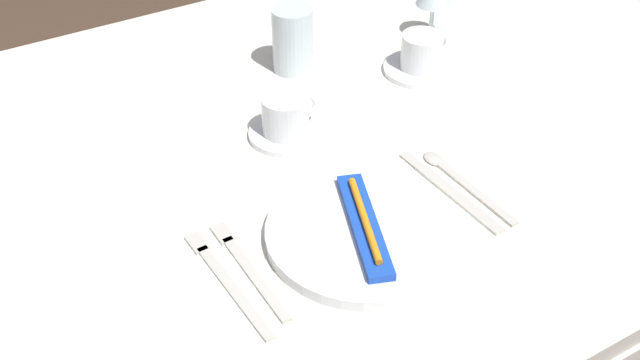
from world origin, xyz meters
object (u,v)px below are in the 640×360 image
object	(u,v)px
toothbrush_package	(364,224)
fork_inner	(225,278)
dinner_knife	(451,193)
coffee_cup_right	(422,51)
dinner_plate	(364,233)
drink_tumbler	(293,39)
spoon_soup	(457,178)
coffee_cup_left	(286,114)
fork_outer	(246,265)

from	to	relation	value
toothbrush_package	fork_inner	world-z (taller)	toothbrush_package
dinner_knife	coffee_cup_right	xyz separation A→B (m)	(0.17, 0.31, 0.04)
dinner_plate	drink_tumbler	bearing A→B (deg)	73.01
spoon_soup	coffee_cup_left	xyz separation A→B (m)	(-0.17, 0.23, 0.04)
coffee_cup_left	coffee_cup_right	xyz separation A→B (m)	(0.31, 0.05, -0.00)
dinner_plate	spoon_soup	world-z (taller)	dinner_plate
dinner_knife	coffee_cup_right	bearing A→B (deg)	61.12
dinner_plate	drink_tumbler	xyz separation A→B (m)	(0.14, 0.45, 0.05)
fork_outer	dinner_knife	distance (m)	0.33
fork_inner	spoon_soup	size ratio (longest dim) A/B	1.09
toothbrush_package	spoon_soup	bearing A→B (deg)	11.00
fork_inner	dinner_knife	size ratio (longest dim) A/B	1.01
fork_inner	coffee_cup_left	xyz separation A→B (m)	(0.23, 0.24, 0.04)
spoon_soup	fork_inner	bearing A→B (deg)	-178.22
toothbrush_package	drink_tumbler	bearing A→B (deg)	73.01
dinner_plate	spoon_soup	distance (m)	0.20
spoon_soup	coffee_cup_left	distance (m)	0.29
toothbrush_package	fork_inner	bearing A→B (deg)	172.81
dinner_plate	coffee_cup_left	world-z (taller)	coffee_cup_left
dinner_plate	coffee_cup_left	size ratio (longest dim) A/B	2.79
coffee_cup_left	coffee_cup_right	world-z (taller)	same
dinner_knife	spoon_soup	size ratio (longest dim) A/B	1.09
toothbrush_package	spoon_soup	distance (m)	0.20
dinner_knife	drink_tumbler	size ratio (longest dim) A/B	1.83
fork_outer	drink_tumbler	world-z (taller)	drink_tumbler
fork_outer	dinner_plate	bearing A→B (deg)	-11.03
dinner_plate	spoon_soup	xyz separation A→B (m)	(0.19, 0.04, -0.01)
spoon_soup	coffee_cup_right	distance (m)	0.32
coffee_cup_right	drink_tumbler	world-z (taller)	drink_tumbler
dinner_knife	spoon_soup	bearing A→B (deg)	38.87
coffee_cup_left	drink_tumbler	size ratio (longest dim) A/B	0.82
fork_outer	drink_tumbler	xyz separation A→B (m)	(0.30, 0.42, 0.06)
dinner_plate	fork_outer	distance (m)	0.17
fork_outer	coffee_cup_left	bearing A→B (deg)	51.07
coffee_cup_left	toothbrush_package	bearing A→B (deg)	-95.29
fork_outer	coffee_cup_left	size ratio (longest dim) A/B	2.09
dinner_plate	coffee_cup_left	distance (m)	0.27
dinner_knife	coffee_cup_left	xyz separation A→B (m)	(-0.14, 0.25, 0.04)
dinner_plate	coffee_cup_right	world-z (taller)	coffee_cup_right
fork_inner	toothbrush_package	bearing A→B (deg)	-7.19
drink_tumbler	fork_inner	bearing A→B (deg)	-128.62
dinner_knife	drink_tumbler	distance (m)	0.44
dinner_knife	spoon_soup	distance (m)	0.04
spoon_soup	drink_tumbler	bearing A→B (deg)	97.83
dinner_plate	fork_inner	world-z (taller)	dinner_plate
fork_outer	drink_tumbler	bearing A→B (deg)	53.97
spoon_soup	drink_tumbler	distance (m)	0.42
dinner_knife	toothbrush_package	bearing A→B (deg)	-175.22
dinner_plate	dinner_knife	bearing A→B (deg)	4.78
coffee_cup_right	dinner_knife	bearing A→B (deg)	-118.88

